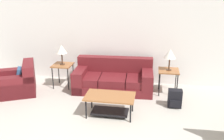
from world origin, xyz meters
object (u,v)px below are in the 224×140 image
Objects in this scene: armchair at (17,83)px; table_lamp_right at (170,54)px; table_lamp_left at (61,50)px; coffee_table at (110,101)px; side_table_right at (169,73)px; backpack at (175,99)px; couch at (114,79)px; side_table_left at (63,67)px.

armchair is 2.44× the size of table_lamp_right.
coffee_table is at bearing -41.64° from table_lamp_left.
side_table_right is at bearing -0.00° from table_lamp_left.
backpack is (1.40, 0.62, -0.13)m from coffee_table.
armchair is at bearing -170.64° from table_lamp_right.
armchair is 1.43m from table_lamp_left.
side_table_right is 0.48m from table_lamp_right.
coffee_table is 1.96× the size of table_lamp_left.
couch is 3.30× the size of side_table_left.
backpack is at bearing -14.45° from table_lamp_left.
armchair is 2.44× the size of table_lamp_left.
side_table_left reaches higher than coffee_table.
armchair is 2.68m from coffee_table.
couch is 1.43m from side_table_left.
armchair is (-2.44, -0.64, -0.01)m from couch.
side_table_left is at bearing -63.43° from table_lamp_left.
armchair is 3.91m from side_table_right.
side_table_right is 1.50× the size of backpack.
side_table_left reaches higher than backpack.
table_lamp_right is at bearing 0.00° from table_lamp_left.
backpack is (0.13, -0.76, -0.36)m from side_table_right.
side_table_left is at bearing -180.00° from table_lamp_right.
backpack is (2.95, -0.76, -0.36)m from side_table_left.
couch is 3.30× the size of side_table_right.
coffee_table is at bearing -84.10° from couch.
table_lamp_right is at bearing 99.94° from backpack.
side_table_left is at bearing 165.55° from backpack.
armchair is 3.98m from backpack.
table_lamp_right is at bearing 9.36° from armchair.
couch reaches higher than side_table_left.
coffee_table is 1.89m from side_table_right.
side_table_left is (-1.41, -0.01, 0.27)m from couch.
table_lamp_right reaches higher than coffee_table.
armchair is at bearing -170.64° from side_table_right.
side_table_left is 1.18× the size of table_lamp_right.
side_table_left is 2.82m from side_table_right.
couch is at bearing 14.79° from armchair.
coffee_table is at bearing -132.63° from side_table_right.
backpack is at bearing -80.06° from table_lamp_right.
side_table_left is 1.00× the size of side_table_right.
armchair reaches higher than backpack.
side_table_left is 1.50× the size of backpack.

